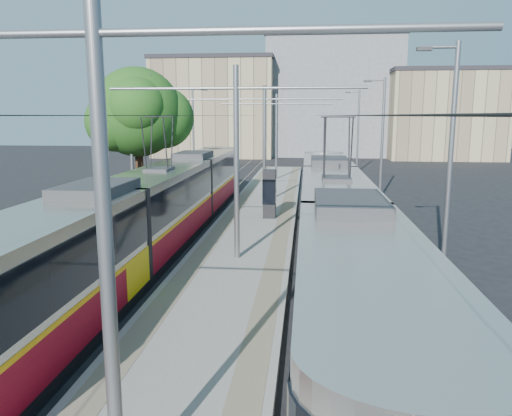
# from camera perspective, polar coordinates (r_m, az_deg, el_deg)

# --- Properties ---
(ground) EXTENTS (160.00, 160.00, 0.00)m
(ground) POSITION_cam_1_polar(r_m,az_deg,el_deg) (11.63, -7.85, -18.07)
(ground) COLOR black
(ground) RESTS_ON ground
(platform) EXTENTS (4.00, 50.00, 0.30)m
(platform) POSITION_cam_1_polar(r_m,az_deg,el_deg) (27.56, 0.40, -0.78)
(platform) COLOR gray
(platform) RESTS_ON ground
(tactile_strip_left) EXTENTS (0.70, 50.00, 0.01)m
(tactile_strip_left) POSITION_cam_1_polar(r_m,az_deg,el_deg) (27.70, -2.58, -0.41)
(tactile_strip_left) COLOR gray
(tactile_strip_left) RESTS_ON platform
(tactile_strip_right) EXTENTS (0.70, 50.00, 0.01)m
(tactile_strip_right) POSITION_cam_1_polar(r_m,az_deg,el_deg) (27.43, 3.42, -0.52)
(tactile_strip_right) COLOR gray
(tactile_strip_right) RESTS_ON platform
(rails) EXTENTS (8.71, 70.00, 0.03)m
(rails) POSITION_cam_1_polar(r_m,az_deg,el_deg) (27.59, 0.40, -1.05)
(rails) COLOR gray
(rails) RESTS_ON ground
(tram_left) EXTENTS (2.43, 31.80, 5.50)m
(tram_left) POSITION_cam_1_polar(r_m,az_deg,el_deg) (21.52, -10.85, 0.04)
(tram_left) COLOR black
(tram_left) RESTS_ON ground
(tram_right) EXTENTS (2.43, 28.76, 5.50)m
(tram_right) POSITION_cam_1_polar(r_m,az_deg,el_deg) (18.26, 9.04, -1.27)
(tram_right) COLOR black
(tram_right) RESTS_ON ground
(catenary) EXTENTS (9.20, 70.00, 7.00)m
(catenary) POSITION_cam_1_polar(r_m,az_deg,el_deg) (24.22, -0.22, 8.09)
(catenary) COLOR gray
(catenary) RESTS_ON platform
(street_lamps) EXTENTS (15.18, 38.22, 8.00)m
(street_lamps) POSITION_cam_1_polar(r_m,az_deg,el_deg) (31.04, 1.11, 7.99)
(street_lamps) COLOR gray
(street_lamps) RESTS_ON ground
(shelter) EXTENTS (0.71, 1.13, 2.46)m
(shelter) POSITION_cam_1_polar(r_m,az_deg,el_deg) (26.06, 1.56, 1.78)
(shelter) COLOR black
(shelter) RESTS_ON platform
(tree) EXTENTS (5.75, 5.31, 8.35)m
(tree) POSITION_cam_1_polar(r_m,az_deg,el_deg) (30.63, -12.67, 10.45)
(tree) COLOR #382314
(tree) RESTS_ON ground
(building_left) EXTENTS (16.32, 12.24, 13.23)m
(building_left) POSITION_cam_1_polar(r_m,az_deg,el_deg) (71.03, -4.48, 11.35)
(building_left) COLOR tan
(building_left) RESTS_ON ground
(building_centre) EXTENTS (18.36, 14.28, 16.24)m
(building_centre) POSITION_cam_1_polar(r_m,az_deg,el_deg) (74.04, 8.65, 12.40)
(building_centre) COLOR gray
(building_centre) RESTS_ON ground
(building_right) EXTENTS (14.28, 10.20, 11.36)m
(building_right) POSITION_cam_1_polar(r_m,az_deg,el_deg) (70.12, 20.52, 9.98)
(building_right) COLOR tan
(building_right) RESTS_ON ground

